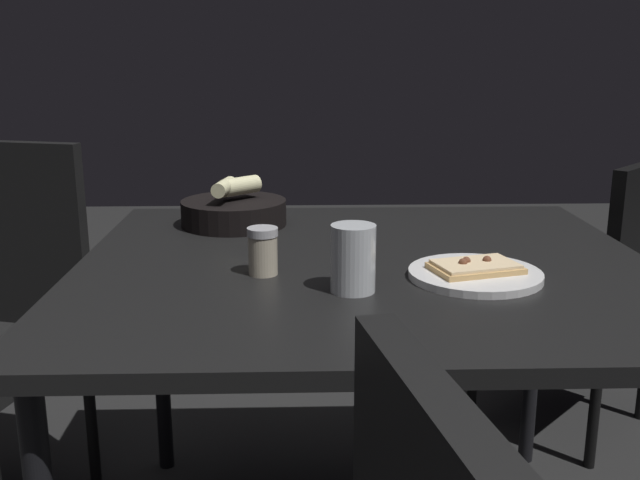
{
  "coord_description": "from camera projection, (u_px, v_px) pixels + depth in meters",
  "views": [
    {
      "loc": [
        -1.38,
        0.13,
        1.12
      ],
      "look_at": [
        -0.07,
        0.09,
        0.78
      ],
      "focal_mm": 41.0,
      "sensor_mm": 36.0,
      "label": 1
    }
  ],
  "objects": [
    {
      "name": "dining_table",
      "position": [
        365.0,
        288.0,
        1.45
      ],
      "size": [
        1.02,
        1.13,
        0.72
      ],
      "color": "black",
      "rests_on": "ground"
    },
    {
      "name": "bread_basket",
      "position": [
        234.0,
        211.0,
        1.73
      ],
      "size": [
        0.25,
        0.25,
        0.11
      ],
      "color": "black",
      "rests_on": "dining_table"
    },
    {
      "name": "chair_spare",
      "position": [
        594.0,
        278.0,
        2.12
      ],
      "size": [
        0.62,
        0.62,
        0.83
      ],
      "color": "#2C2C2C",
      "rests_on": "ground"
    },
    {
      "name": "beer_glass",
      "position": [
        353.0,
        262.0,
        1.24
      ],
      "size": [
        0.08,
        0.08,
        0.12
      ],
      "color": "silver",
      "rests_on": "dining_table"
    },
    {
      "name": "pizza_plate",
      "position": [
        475.0,
        273.0,
        1.33
      ],
      "size": [
        0.24,
        0.24,
        0.04
      ],
      "color": "silver",
      "rests_on": "dining_table"
    },
    {
      "name": "pepper_shaker",
      "position": [
        263.0,
        254.0,
        1.34
      ],
      "size": [
        0.06,
        0.06,
        0.09
      ],
      "color": "#BFB299",
      "rests_on": "dining_table"
    }
  ]
}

